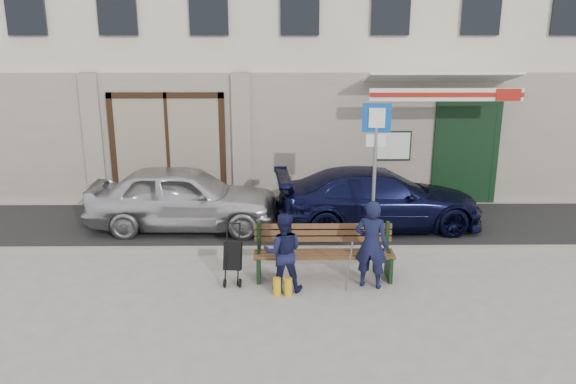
{
  "coord_description": "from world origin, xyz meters",
  "views": [
    {
      "loc": [
        -0.41,
        -8.61,
        4.08
      ],
      "look_at": [
        -0.31,
        1.6,
        1.2
      ],
      "focal_mm": 35.0,
      "sensor_mm": 36.0,
      "label": 1
    }
  ],
  "objects_px": {
    "car_navy": "(378,199)",
    "woman": "(283,252)",
    "stroller": "(233,257)",
    "man": "(371,244)",
    "car_silver": "(184,197)",
    "bench": "(321,253)",
    "parking_sign": "(375,153)"
  },
  "relations": [
    {
      "from": "stroller",
      "to": "man",
      "type": "bearing_deg",
      "value": 2.78
    },
    {
      "from": "woman",
      "to": "car_navy",
      "type": "bearing_deg",
      "value": -122.42
    },
    {
      "from": "car_silver",
      "to": "man",
      "type": "bearing_deg",
      "value": -128.46
    },
    {
      "from": "car_silver",
      "to": "car_navy",
      "type": "relative_size",
      "value": 0.91
    },
    {
      "from": "parking_sign",
      "to": "car_navy",
      "type": "bearing_deg",
      "value": 79.77
    },
    {
      "from": "car_silver",
      "to": "bench",
      "type": "relative_size",
      "value": 1.7
    },
    {
      "from": "car_silver",
      "to": "bench",
      "type": "bearing_deg",
      "value": -132.19
    },
    {
      "from": "car_navy",
      "to": "bench",
      "type": "distance_m",
      "value": 3.02
    },
    {
      "from": "car_silver",
      "to": "car_navy",
      "type": "bearing_deg",
      "value": -88.44
    },
    {
      "from": "bench",
      "to": "man",
      "type": "distance_m",
      "value": 0.91
    },
    {
      "from": "car_silver",
      "to": "car_navy",
      "type": "distance_m",
      "value": 4.2
    },
    {
      "from": "car_navy",
      "to": "man",
      "type": "height_order",
      "value": "man"
    },
    {
      "from": "man",
      "to": "woman",
      "type": "distance_m",
      "value": 1.46
    },
    {
      "from": "car_navy",
      "to": "woman",
      "type": "distance_m",
      "value": 3.73
    },
    {
      "from": "woman",
      "to": "stroller",
      "type": "distance_m",
      "value": 0.92
    },
    {
      "from": "parking_sign",
      "to": "man",
      "type": "distance_m",
      "value": 2.05
    },
    {
      "from": "man",
      "to": "stroller",
      "type": "xyz_separation_m",
      "value": [
        -2.3,
        0.18,
        -0.29
      ]
    },
    {
      "from": "car_navy",
      "to": "bench",
      "type": "relative_size",
      "value": 1.86
    },
    {
      "from": "car_navy",
      "to": "stroller",
      "type": "bearing_deg",
      "value": 129.54
    },
    {
      "from": "bench",
      "to": "woman",
      "type": "xyz_separation_m",
      "value": [
        -0.65,
        -0.45,
        0.21
      ]
    },
    {
      "from": "car_silver",
      "to": "stroller",
      "type": "xyz_separation_m",
      "value": [
        1.28,
        -2.8,
        -0.24
      ]
    },
    {
      "from": "car_navy",
      "to": "woman",
      "type": "bearing_deg",
      "value": 141.93
    },
    {
      "from": "bench",
      "to": "man",
      "type": "height_order",
      "value": "man"
    },
    {
      "from": "bench",
      "to": "woman",
      "type": "bearing_deg",
      "value": -145.65
    },
    {
      "from": "man",
      "to": "stroller",
      "type": "height_order",
      "value": "man"
    },
    {
      "from": "car_silver",
      "to": "bench",
      "type": "distance_m",
      "value": 3.85
    },
    {
      "from": "car_silver",
      "to": "man",
      "type": "relative_size",
      "value": 2.73
    },
    {
      "from": "car_navy",
      "to": "stroller",
      "type": "height_order",
      "value": "car_navy"
    },
    {
      "from": "parking_sign",
      "to": "man",
      "type": "xyz_separation_m",
      "value": [
        -0.28,
        -1.65,
        -1.19
      ]
    },
    {
      "from": "parking_sign",
      "to": "car_silver",
      "type": "bearing_deg",
      "value": 164.85
    },
    {
      "from": "bench",
      "to": "woman",
      "type": "distance_m",
      "value": 0.82
    },
    {
      "from": "car_silver",
      "to": "woman",
      "type": "distance_m",
      "value": 3.75
    }
  ]
}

